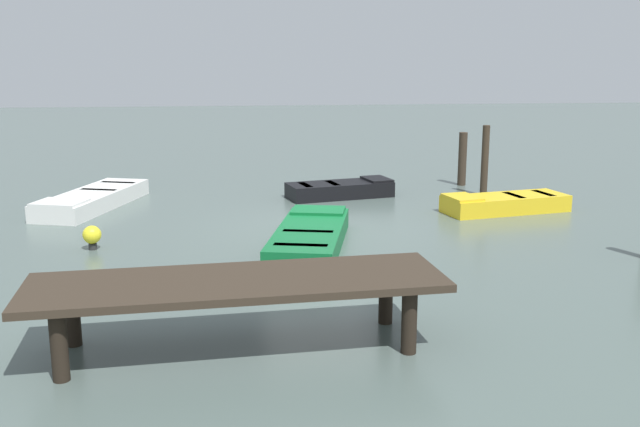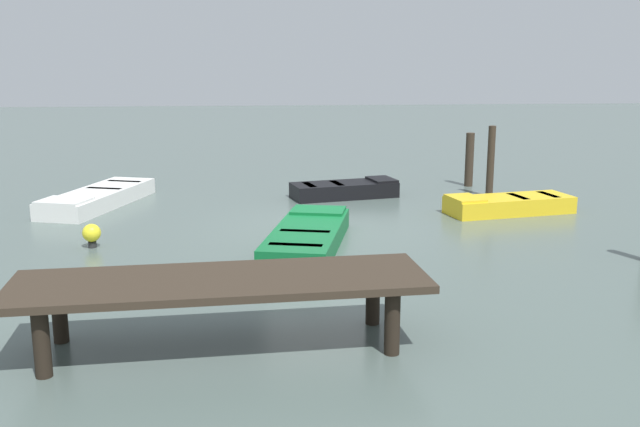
% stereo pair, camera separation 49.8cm
% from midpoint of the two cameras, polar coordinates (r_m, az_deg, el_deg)
% --- Properties ---
extents(ground_plane, '(80.00, 80.00, 0.00)m').
position_cam_midpoint_polar(ground_plane, '(15.70, 0.91, -1.25)').
color(ground_plane, '#4C5B56').
extents(dock_segment, '(5.39, 1.90, 0.95)m').
position_cam_midpoint_polar(dock_segment, '(9.25, -6.33, -5.83)').
color(dock_segment, '#33281E').
rests_on(dock_segment, ground_plane).
extents(rowboat_white, '(2.35, 4.13, 0.46)m').
position_cam_midpoint_polar(rowboat_white, '(18.84, -16.55, 1.22)').
color(rowboat_white, silver).
rests_on(rowboat_white, ground_plane).
extents(rowboat_green, '(2.10, 3.97, 0.46)m').
position_cam_midpoint_polar(rowboat_green, '(14.23, 0.01, -1.81)').
color(rowboat_green, '#0F602D').
rests_on(rowboat_green, ground_plane).
extents(rowboat_yellow, '(3.20, 1.64, 0.46)m').
position_cam_midpoint_polar(rowboat_yellow, '(17.91, 15.54, 0.71)').
color(rowboat_yellow, gold).
rests_on(rowboat_yellow, ground_plane).
extents(rowboat_black, '(2.95, 1.63, 0.46)m').
position_cam_midpoint_polar(rowboat_black, '(19.21, 2.74, 1.94)').
color(rowboat_black, black).
rests_on(rowboat_black, ground_plane).
extents(mooring_piling_near_left, '(0.19, 0.19, 1.91)m').
position_cam_midpoint_polar(mooring_piling_near_left, '(19.76, 14.14, 4.03)').
color(mooring_piling_near_left, '#33281E').
rests_on(mooring_piling_near_left, ground_plane).
extents(mooring_piling_mid_left, '(0.24, 0.24, 1.55)m').
position_cam_midpoint_polar(mooring_piling_mid_left, '(21.27, 12.47, 4.21)').
color(mooring_piling_mid_left, '#33281E').
rests_on(mooring_piling_mid_left, ground_plane).
extents(marker_buoy, '(0.36, 0.36, 0.48)m').
position_cam_midpoint_polar(marker_buoy, '(14.76, -16.81, -1.54)').
color(marker_buoy, '#262626').
rests_on(marker_buoy, ground_plane).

